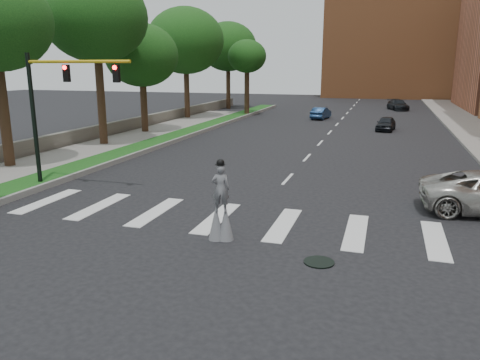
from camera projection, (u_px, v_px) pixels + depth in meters
ground_plane at (241, 230)px, 16.44m from camera, size 160.00×160.00×0.00m
grass_median at (179, 135)px, 38.28m from camera, size 2.00×60.00×0.25m
median_curb at (191, 135)px, 37.97m from camera, size 0.20×60.00×0.28m
sidewalk_left at (71, 155)px, 29.88m from camera, size 4.00×60.00×0.18m
stone_wall at (132, 124)px, 41.62m from camera, size 0.50×56.00×1.10m
manhole at (319, 262)px, 13.71m from camera, size 0.90×0.90×0.04m
building_backdrop at (399, 47)px, 84.90m from camera, size 26.00×14.00×18.00m
traffic_signal at (54, 99)px, 21.06m from camera, size 5.30×0.23×6.20m
stilt_performer at (221, 210)px, 15.32m from camera, size 0.83×0.58×2.73m
car_near at (386, 124)px, 41.66m from camera, size 1.88×3.78×1.24m
car_mid at (321, 113)px, 50.68m from camera, size 1.87×4.01×1.27m
car_far at (398, 105)px, 61.00m from camera, size 3.14×4.98×1.34m
tree_2 at (95, 18)px, 31.68m from camera, size 7.07×7.07×11.83m
tree_3 at (142, 56)px, 38.56m from camera, size 6.07×6.07×9.06m
tree_4 at (185, 41)px, 48.94m from camera, size 8.09×8.09×11.63m
tree_5 at (228, 47)px, 61.29m from camera, size 7.48×7.48×11.27m
tree_6 at (247, 57)px, 52.71m from camera, size 4.35×4.35×8.53m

